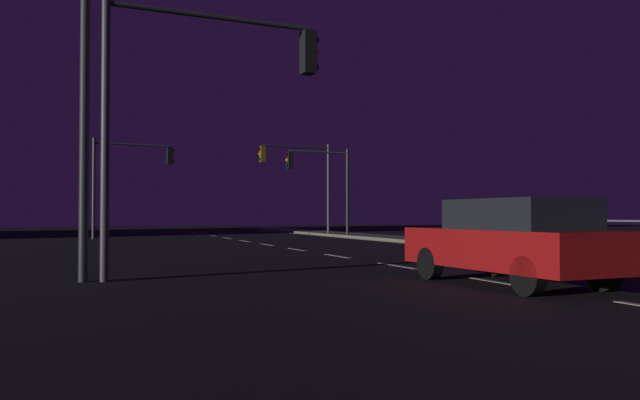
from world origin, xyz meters
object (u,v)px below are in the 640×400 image
(car, at_px, (512,240))
(traffic_light_mid_left, at_px, (320,173))
(street_lamp_corner, at_px, (68,40))
(traffic_light_near_left, at_px, (130,168))
(traffic_light_far_right, at_px, (204,83))
(traffic_light_overhead_east, at_px, (299,169))

(car, xyz_separation_m, traffic_light_mid_left, (5.21, 23.94, 2.81))
(car, xyz_separation_m, street_lamp_corner, (-7.62, 3.17, 3.76))
(street_lamp_corner, bearing_deg, car, -22.61)
(traffic_light_near_left, bearing_deg, traffic_light_mid_left, -11.90)
(traffic_light_far_right, distance_m, street_lamp_corner, 2.69)
(car, relative_size, traffic_light_mid_left, 0.91)
(traffic_light_overhead_east, relative_size, traffic_light_far_right, 0.98)
(traffic_light_overhead_east, bearing_deg, street_lamp_corner, -117.88)
(traffic_light_near_left, height_order, traffic_light_far_right, traffic_light_far_right)
(traffic_light_near_left, height_order, street_lamp_corner, street_lamp_corner)
(traffic_light_near_left, bearing_deg, traffic_light_far_right, -90.08)
(traffic_light_near_left, relative_size, traffic_light_mid_left, 1.08)
(traffic_light_near_left, xyz_separation_m, traffic_light_far_right, (-0.03, -22.68, 0.22))
(car, height_order, traffic_light_near_left, traffic_light_near_left)
(car, xyz_separation_m, traffic_light_overhead_east, (4.90, 26.84, 3.23))
(traffic_light_overhead_east, xyz_separation_m, traffic_light_mid_left, (0.31, -2.90, -0.43))
(traffic_light_overhead_east, relative_size, traffic_light_near_left, 1.03)
(traffic_light_far_right, bearing_deg, traffic_light_overhead_east, 67.09)
(car, bearing_deg, traffic_light_mid_left, 77.72)
(car, height_order, street_lamp_corner, street_lamp_corner)
(traffic_light_mid_left, height_order, traffic_light_far_right, traffic_light_far_right)
(traffic_light_overhead_east, relative_size, street_lamp_corner, 0.72)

